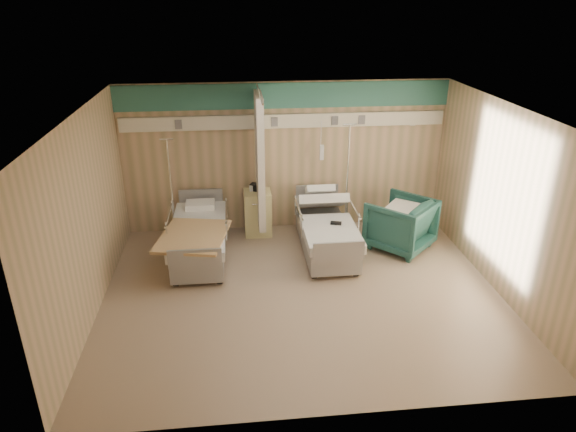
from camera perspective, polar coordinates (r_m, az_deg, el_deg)
The scene contains 13 objects.
ground at distance 7.97m, azimuth 1.55°, elevation -8.54°, with size 6.00×5.00×0.00m, color gray.
room_walls at distance 7.39m, azimuth 1.20°, elevation 4.82°, with size 6.04×5.04×2.82m.
bed_right at distance 9.03m, azimuth 4.26°, elevation -2.21°, with size 1.00×2.16×0.63m, color silver, non-canonical shape.
bed_left at distance 8.92m, azimuth -9.80°, elevation -2.85°, with size 1.00×2.16×0.63m, color silver, non-canonical shape.
bedside_cabinet at distance 9.68m, azimuth -3.38°, elevation 0.37°, with size 0.50×0.48×0.85m, color #DACF88.
visitor_armchair at distance 9.32m, azimuth 12.39°, elevation -0.88°, with size 0.99×1.02×0.93m, color #1D4A44.
waffle_blanket at distance 9.10m, azimuth 12.85°, elevation 1.89°, with size 0.60×0.53×0.07m, color silver.
iv_stand_right at distance 9.74m, azimuth 6.41°, elevation 0.46°, with size 0.38×0.38×2.12m.
iv_stand_left at distance 9.57m, azimuth -12.50°, elevation -0.63°, with size 0.35×0.35×1.96m.
call_remote at distance 8.72m, azimuth 5.35°, elevation -0.79°, with size 0.18×0.08×0.04m, color black.
tan_blanket at distance 8.37m, azimuth -10.49°, elevation -2.21°, with size 1.01×1.27×0.04m, color tan.
toiletry_bag at distance 9.55m, azimuth -3.51°, elevation 3.21°, with size 0.23×0.15×0.13m, color black.
white_cup at distance 9.53m, azimuth -4.08°, elevation 3.11°, with size 0.08×0.08×0.11m, color white.
Camera 1 is at (-0.93, -6.68, 4.26)m, focal length 32.00 mm.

